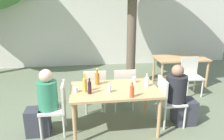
{
  "coord_description": "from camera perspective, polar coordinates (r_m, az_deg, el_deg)",
  "views": [
    {
      "loc": [
        -0.52,
        -3.5,
        2.24
      ],
      "look_at": [
        0.0,
        0.3,
        1.03
      ],
      "focal_mm": 35.0,
      "sensor_mm": 36.0,
      "label": 1
    }
  ],
  "objects": [
    {
      "name": "water_bottle_0",
      "position": [
        3.96,
        9.06,
        -2.95
      ],
      "size": [
        0.08,
        0.08,
        0.24
      ],
      "color": "silver",
      "rests_on": "dining_table_front"
    },
    {
      "name": "drinking_glass_0",
      "position": [
        3.66,
        -0.74,
        -4.89
      ],
      "size": [
        0.07,
        0.07,
        0.13
      ],
      "color": "white",
      "rests_on": "dining_table_front"
    },
    {
      "name": "soda_bottle_1",
      "position": [
        3.48,
        5.24,
        -5.51
      ],
      "size": [
        0.07,
        0.07,
        0.27
      ],
      "color": "#DB4C2D",
      "rests_on": "dining_table_front"
    },
    {
      "name": "patio_chair_0",
      "position": [
        3.92,
        -14.08,
        -8.87
      ],
      "size": [
        0.44,
        0.44,
        0.93
      ],
      "rotation": [
        0.0,
        0.0,
        -1.57
      ],
      "color": "beige",
      "rests_on": "ground_plane"
    },
    {
      "name": "patio_chair_1",
      "position": [
        4.18,
        14.31,
        -7.2
      ],
      "size": [
        0.44,
        0.44,
        0.93
      ],
      "rotation": [
        0.0,
        0.0,
        1.57
      ],
      "color": "beige",
      "rests_on": "ground_plane"
    },
    {
      "name": "amber_bottle_2",
      "position": [
        3.99,
        -3.87,
        -2.19
      ],
      "size": [
        0.08,
        0.08,
        0.3
      ],
      "color": "#9E661E",
      "rests_on": "dining_table_front"
    },
    {
      "name": "ground_plane",
      "position": [
        4.18,
        0.58,
        -14.83
      ],
      "size": [
        30.0,
        30.0,
        0.0
      ],
      "primitive_type": "plane",
      "color": "#667056"
    },
    {
      "name": "patio_chair_2",
      "position": [
        4.53,
        -4.5,
        -4.69
      ],
      "size": [
        0.44,
        0.44,
        0.93
      ],
      "rotation": [
        0.0,
        0.0,
        3.14
      ],
      "color": "beige",
      "rests_on": "ground_plane"
    },
    {
      "name": "patio_chair_4",
      "position": [
        5.76,
        19.87,
        -0.81
      ],
      "size": [
        0.44,
        0.44,
        0.93
      ],
      "color": "beige",
      "rests_on": "ground_plane"
    },
    {
      "name": "cafe_building_wall",
      "position": [
        7.86,
        -4.06,
        11.32
      ],
      "size": [
        10.0,
        0.08,
        2.8
      ],
      "color": "silver",
      "rests_on": "ground_plane"
    },
    {
      "name": "person_seated_0",
      "position": [
        3.96,
        -17.58,
        -8.97
      ],
      "size": [
        0.57,
        0.33,
        1.18
      ],
      "rotation": [
        0.0,
        0.0,
        -1.57
      ],
      "color": "#383842",
      "rests_on": "ground_plane"
    },
    {
      "name": "person_seated_1",
      "position": [
        4.27,
        17.28,
        -6.94
      ],
      "size": [
        0.59,
        0.38,
        1.17
      ],
      "rotation": [
        0.0,
        0.0,
        1.57
      ],
      "color": "#383842",
      "rests_on": "ground_plane"
    },
    {
      "name": "drinking_glass_2",
      "position": [
        4.12,
        5.79,
        -2.53
      ],
      "size": [
        0.07,
        0.07,
        0.11
      ],
      "color": "white",
      "rests_on": "dining_table_front"
    },
    {
      "name": "dining_table_front",
      "position": [
        3.86,
        0.61,
        -6.04
      ],
      "size": [
        1.52,
        0.92,
        0.78
      ],
      "color": "tan",
      "rests_on": "ground_plane"
    },
    {
      "name": "wine_bottle_3",
      "position": [
        3.61,
        -5.87,
        -4.51
      ],
      "size": [
        0.06,
        0.06,
        0.29
      ],
      "color": "#331923",
      "rests_on": "dining_table_front"
    },
    {
      "name": "dining_table_back",
      "position": [
        6.26,
        17.41,
        2.29
      ],
      "size": [
        1.38,
        0.79,
        0.78
      ],
      "color": "tan",
      "rests_on": "ground_plane"
    },
    {
      "name": "oil_cruet_4",
      "position": [
        3.68,
        -7.09,
        -3.84
      ],
      "size": [
        0.07,
        0.07,
        0.33
      ],
      "color": "gold",
      "rests_on": "dining_table_front"
    },
    {
      "name": "patio_chair_3",
      "position": [
        4.6,
        3.09,
        -4.31
      ],
      "size": [
        0.44,
        0.44,
        0.93
      ],
      "rotation": [
        0.0,
        0.0,
        3.14
      ],
      "color": "beige",
      "rests_on": "ground_plane"
    },
    {
      "name": "drinking_glass_1",
      "position": [
        3.72,
        -9.5,
        -5.11
      ],
      "size": [
        0.08,
        0.08,
        0.09
      ],
      "color": "silver",
      "rests_on": "dining_table_front"
    }
  ]
}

